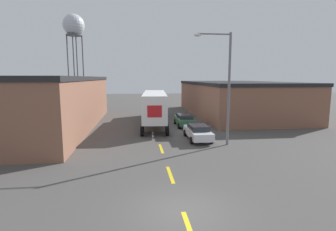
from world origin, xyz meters
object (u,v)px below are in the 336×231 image
semi_truck (155,105)px  water_tower (74,27)px  street_lamp (225,81)px  parked_car_right_mid (198,132)px  parked_car_right_far (184,120)px

semi_truck → water_tower: size_ratio=0.73×
street_lamp → semi_truck: bearing=115.1°
parked_car_right_mid → street_lamp: size_ratio=0.53×
parked_car_right_far → water_tower: water_tower is taller
water_tower → street_lamp: bearing=-65.5°
water_tower → street_lamp: water_tower is taller
parked_car_right_mid → parked_car_right_far: bearing=90.0°
parked_car_right_mid → street_lamp: street_lamp is taller
water_tower → street_lamp: 54.20m
semi_truck → parked_car_right_far: (3.24, -1.86, -1.57)m
parked_car_right_mid → street_lamp: bearing=-50.4°
parked_car_right_far → water_tower: bearing=117.2°
semi_truck → parked_car_right_far: bearing=-26.0°
parked_car_right_mid → street_lamp: (1.66, -2.01, 4.44)m
parked_car_right_far → parked_car_right_mid: size_ratio=1.00×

